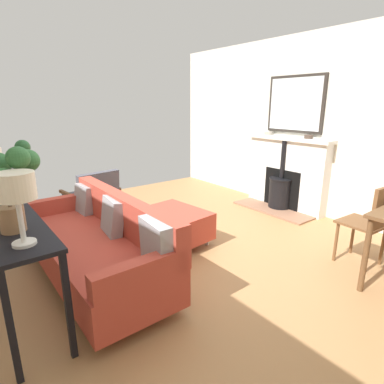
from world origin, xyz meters
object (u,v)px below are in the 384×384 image
at_px(armchair_accent, 94,193).
at_px(table_lamp_far_end, 16,190).
at_px(book_stack, 2,206).
at_px(mantel_bowl_far, 308,137).
at_px(ottoman, 173,224).
at_px(fireplace, 285,178).
at_px(sofa, 99,245).
at_px(console_table, 9,227).
at_px(dining_chair_near_fireplace, 372,219).
at_px(mantel_bowl_near, 269,133).
at_px(potted_plant, 3,174).

height_order(armchair_accent, table_lamp_far_end, table_lamp_far_end).
height_order(table_lamp_far_end, book_stack, table_lamp_far_end).
distance_m(mantel_bowl_far, ottoman, 2.39).
xyz_separation_m(fireplace, book_stack, (3.85, 0.04, 0.33)).
bearing_deg(table_lamp_far_end, mantel_bowl_far, -171.97).
bearing_deg(sofa, console_table, -0.34).
bearing_deg(book_stack, dining_chair_near_fireplace, 150.75).
height_order(mantel_bowl_near, book_stack, mantel_bowl_near).
xyz_separation_m(mantel_bowl_far, book_stack, (3.86, -0.29, -0.34)).
relative_size(ottoman, book_stack, 2.82).
height_order(armchair_accent, console_table, console_table).
bearing_deg(fireplace, dining_chair_near_fireplace, 61.92).
relative_size(table_lamp_far_end, dining_chair_near_fireplace, 0.52).
height_order(sofa, table_lamp_far_end, table_lamp_far_end).
distance_m(fireplace, potted_plant, 3.97).
relative_size(armchair_accent, console_table, 0.43).
bearing_deg(ottoman, book_stack, 0.32).
bearing_deg(dining_chair_near_fireplace, console_table, -26.53).
relative_size(fireplace, armchair_accent, 1.91).
distance_m(mantel_bowl_near, table_lamp_far_end, 4.06).
bearing_deg(table_lamp_far_end, dining_chair_near_fireplace, 164.54).
height_order(sofa, ottoman, sofa).
relative_size(console_table, dining_chair_near_fireplace, 2.01).
xyz_separation_m(sofa, book_stack, (0.70, -0.19, 0.48)).
bearing_deg(mantel_bowl_near, fireplace, 87.80).
bearing_deg(fireplace, table_lamp_far_end, 12.83).
xyz_separation_m(table_lamp_far_end, potted_plant, (0.02, -0.28, 0.05)).
distance_m(mantel_bowl_far, sofa, 3.27).
relative_size(fireplace, dining_chair_near_fireplace, 1.64).
bearing_deg(dining_chair_near_fireplace, mantel_bowl_near, -113.79).
bearing_deg(mantel_bowl_near, table_lamp_far_end, 18.14).
height_order(sofa, armchair_accent, sofa).
bearing_deg(table_lamp_far_end, potted_plant, -86.28).
xyz_separation_m(sofa, table_lamp_far_end, (0.70, 0.65, 0.80)).
height_order(mantel_bowl_far, console_table, mantel_bowl_far).
relative_size(mantel_bowl_near, book_stack, 0.49).
height_order(fireplace, table_lamp_far_end, table_lamp_far_end).
height_order(mantel_bowl_near, mantel_bowl_far, mantel_bowl_far).
relative_size(fireplace, ottoman, 1.67).
distance_m(mantel_bowl_near, ottoman, 2.41).
distance_m(ottoman, table_lamp_far_end, 2.08).
height_order(table_lamp_far_end, dining_chair_near_fireplace, table_lamp_far_end).
bearing_deg(console_table, book_stack, -88.55).
relative_size(sofa, book_stack, 6.63).
relative_size(mantel_bowl_far, table_lamp_far_end, 0.27).
bearing_deg(dining_chair_near_fireplace, potted_plant, -20.26).
height_order(mantel_bowl_far, book_stack, mantel_bowl_far).
bearing_deg(sofa, book_stack, -14.81).
bearing_deg(armchair_accent, potted_plant, 56.44).
xyz_separation_m(mantel_bowl_far, sofa, (3.16, -0.11, -0.82)).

